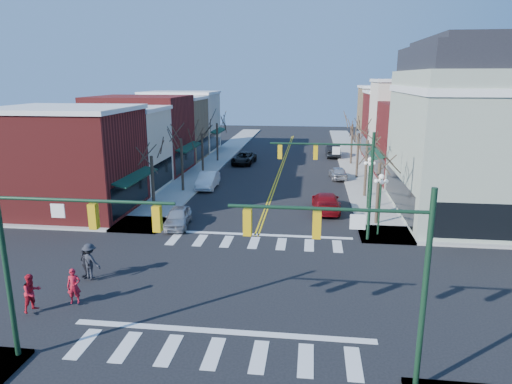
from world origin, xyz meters
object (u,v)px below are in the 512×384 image
(car_left_mid, at_px, (208,180))
(car_left_far, at_px, (244,158))
(car_right_far, at_px, (333,151))
(pedestrian_red_b, at_px, (32,293))
(car_right_mid, at_px, (338,173))
(lamppost_corner, at_px, (380,194))
(victorian_corner, at_px, (486,130))
(car_right_near, at_px, (326,202))
(pedestrian_dark_a, at_px, (85,263))
(car_left_near, at_px, (178,217))
(lamppost_midblock, at_px, (369,174))
(pedestrian_dark_b, at_px, (90,261))
(pedestrian_red_a, at_px, (74,286))

(car_left_mid, height_order, car_left_far, car_left_mid)
(car_right_far, bearing_deg, car_left_mid, 55.00)
(pedestrian_red_b, bearing_deg, car_right_mid, -1.93)
(lamppost_corner, bearing_deg, car_right_far, 93.24)
(victorian_corner, distance_m, car_right_near, 13.08)
(pedestrian_red_b, bearing_deg, car_right_near, -12.25)
(car_right_far, bearing_deg, car_right_near, 84.73)
(victorian_corner, distance_m, pedestrian_red_b, 31.94)
(car_left_far, bearing_deg, pedestrian_dark_a, -91.53)
(lamppost_corner, height_order, car_left_near, lamppost_corner)
(car_left_mid, xyz_separation_m, car_right_far, (12.80, 19.59, 0.05))
(car_left_mid, relative_size, car_left_far, 0.90)
(lamppost_midblock, bearing_deg, pedestrian_red_b, -131.63)
(car_left_mid, xyz_separation_m, pedestrian_dark_b, (-1.45, -21.24, 0.34))
(car_right_near, distance_m, pedestrian_red_b, 22.80)
(car_left_mid, distance_m, pedestrian_red_a, 23.96)
(car_right_far, xyz_separation_m, pedestrian_dark_b, (-14.25, -40.84, 0.28))
(car_right_near, xyz_separation_m, car_right_far, (1.57, 26.20, 0.06))
(car_left_near, relative_size, car_right_far, 0.81)
(lamppost_corner, distance_m, car_left_near, 14.27)
(victorian_corner, relative_size, pedestrian_red_a, 8.36)
(car_right_near, xyz_separation_m, pedestrian_dark_b, (-12.68, -14.63, 0.35))
(pedestrian_dark_a, bearing_deg, lamppost_midblock, 84.47)
(car_right_far, bearing_deg, pedestrian_red_a, 70.68)
(car_right_mid, distance_m, car_right_far, 13.88)
(victorian_corner, distance_m, car_right_far, 28.33)
(car_right_mid, bearing_deg, car_left_far, -39.47)
(lamppost_midblock, bearing_deg, car_right_far, 94.07)
(car_left_mid, xyz_separation_m, car_right_mid, (12.80, 5.72, -0.10))
(victorian_corner, distance_m, lamppost_midblock, 9.10)
(lamppost_corner, xyz_separation_m, car_right_far, (-1.80, 31.82, -2.13))
(car_left_far, bearing_deg, car_left_mid, -92.92)
(lamppost_midblock, relative_size, pedestrian_red_a, 2.54)
(car_right_near, distance_m, pedestrian_dark_a, 19.55)
(car_left_mid, relative_size, pedestrian_dark_b, 2.44)
(car_left_mid, bearing_deg, victorian_corner, -16.60)
(lamppost_corner, relative_size, pedestrian_dark_a, 2.61)
(car_left_far, distance_m, pedestrian_red_a, 37.02)
(lamppost_midblock, distance_m, car_right_near, 4.12)
(victorian_corner, relative_size, lamppost_midblock, 3.29)
(lamppost_midblock, bearing_deg, car_left_near, -156.47)
(pedestrian_red_a, relative_size, pedestrian_red_b, 0.96)
(pedestrian_dark_b, bearing_deg, pedestrian_dark_a, 10.31)
(victorian_corner, bearing_deg, car_right_mid, 130.22)
(lamppost_midblock, relative_size, car_right_near, 0.82)
(victorian_corner, bearing_deg, car_left_near, -165.88)
(lamppost_corner, relative_size, car_left_far, 0.83)
(car_right_near, bearing_deg, car_right_far, -95.23)
(car_right_mid, distance_m, pedestrian_dark_b, 30.50)
(car_left_near, xyz_separation_m, car_right_far, (12.29, 31.45, 0.14))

